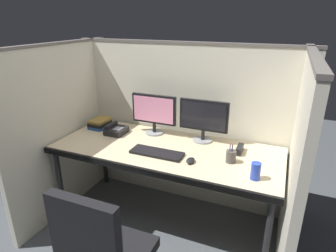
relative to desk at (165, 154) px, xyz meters
name	(u,v)px	position (x,y,z in m)	size (l,w,h in m)	color
ground_plane	(152,241)	(0.00, -0.29, -0.69)	(8.00, 8.00, 0.00)	#4C5156
cubicle_partition_rear	(184,125)	(0.00, 0.46, 0.10)	(2.21, 0.06, 1.57)	beige
cubicle_partition_left	(64,130)	(-0.99, -0.09, 0.10)	(0.06, 1.41, 1.57)	beige
cubicle_partition_right	(294,171)	(0.99, -0.09, 0.10)	(0.06, 1.41, 1.57)	beige
desk	(165,154)	(0.00, 0.00, 0.00)	(1.90, 0.80, 0.74)	beige
monitor_left	(154,112)	(-0.23, 0.27, 0.27)	(0.43, 0.17, 0.37)	gray
monitor_right	(204,118)	(0.24, 0.27, 0.27)	(0.43, 0.17, 0.37)	gray
keyboard_main	(157,153)	(-0.02, -0.12, 0.06)	(0.43, 0.15, 0.02)	black
computer_mouse	(191,160)	(0.28, -0.15, 0.07)	(0.06, 0.10, 0.04)	black
pen_cup	(231,156)	(0.55, -0.03, 0.10)	(0.08, 0.08, 0.16)	#4C4742
book_stack	(100,123)	(-0.80, 0.20, 0.09)	(0.15, 0.22, 0.08)	#1E478C
red_stapler	(240,149)	(0.59, 0.17, 0.08)	(0.04, 0.15, 0.06)	black
desk_phone	(116,130)	(-0.56, 0.13, 0.08)	(0.17, 0.19, 0.09)	black
soda_can	(256,171)	(0.75, -0.21, 0.11)	(0.07, 0.07, 0.12)	#263FB2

